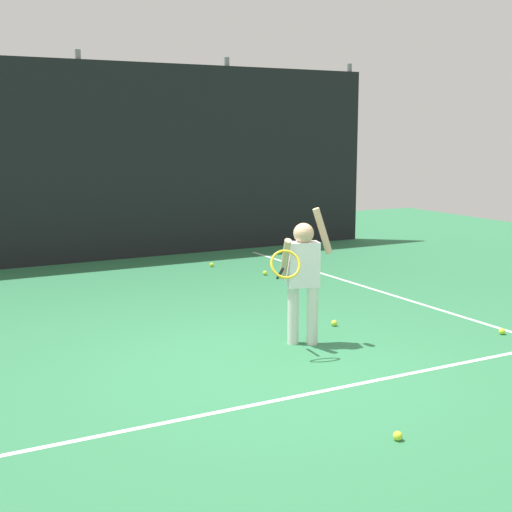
# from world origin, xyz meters

# --- Properties ---
(ground_plane) EXTENTS (20.00, 20.00, 0.00)m
(ground_plane) POSITION_xyz_m (0.00, 0.00, 0.00)
(ground_plane) COLOR #2D7247
(court_line_baseline) EXTENTS (9.00, 0.05, 0.00)m
(court_line_baseline) POSITION_xyz_m (0.00, -0.77, 0.00)
(court_line_baseline) COLOR white
(court_line_baseline) RESTS_ON ground
(court_line_sideline) EXTENTS (0.05, 9.00, 0.00)m
(court_line_sideline) POSITION_xyz_m (2.78, 1.00, 0.00)
(court_line_sideline) COLOR white
(court_line_sideline) RESTS_ON ground
(back_fence_windscreen) EXTENTS (10.52, 0.08, 3.16)m
(back_fence_windscreen) POSITION_xyz_m (0.00, 5.96, 1.58)
(back_fence_windscreen) COLOR black
(back_fence_windscreen) RESTS_ON ground
(fence_post_2) EXTENTS (0.09, 0.09, 3.31)m
(fence_post_2) POSITION_xyz_m (0.00, 6.02, 1.66)
(fence_post_2) COLOR slate
(fence_post_2) RESTS_ON ground
(fence_post_3) EXTENTS (0.09, 0.09, 3.31)m
(fence_post_3) POSITION_xyz_m (2.56, 6.02, 1.66)
(fence_post_3) COLOR slate
(fence_post_3) RESTS_ON ground
(fence_post_4) EXTENTS (0.09, 0.09, 3.31)m
(fence_post_4) POSITION_xyz_m (5.11, 6.02, 1.66)
(fence_post_4) COLOR slate
(fence_post_4) RESTS_ON ground
(tennis_player) EXTENTS (0.84, 0.57, 1.35)m
(tennis_player) POSITION_xyz_m (0.62, 0.42, 0.73)
(tennis_player) COLOR silver
(tennis_player) RESTS_ON ground
(tennis_ball_0) EXTENTS (0.07, 0.07, 0.07)m
(tennis_ball_0) POSITION_xyz_m (2.63, -0.26, 0.03)
(tennis_ball_0) COLOR #CCE033
(tennis_ball_0) RESTS_ON ground
(tennis_ball_2) EXTENTS (0.07, 0.07, 0.07)m
(tennis_ball_2) POSITION_xyz_m (0.00, -1.80, 0.03)
(tennis_ball_2) COLOR #CCE033
(tennis_ball_2) RESTS_ON ground
(tennis_ball_3) EXTENTS (0.07, 0.07, 0.07)m
(tennis_ball_3) POSITION_xyz_m (1.98, 3.63, 0.03)
(tennis_ball_3) COLOR #CCE033
(tennis_ball_3) RESTS_ON ground
(tennis_ball_4) EXTENTS (0.07, 0.07, 0.07)m
(tennis_ball_4) POSITION_xyz_m (1.28, 0.84, 0.03)
(tennis_ball_4) COLOR #CCE033
(tennis_ball_4) RESTS_ON ground
(tennis_ball_7) EXTENTS (0.07, 0.07, 0.07)m
(tennis_ball_7) POSITION_xyz_m (1.57, 4.60, 0.03)
(tennis_ball_7) COLOR #CCE033
(tennis_ball_7) RESTS_ON ground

